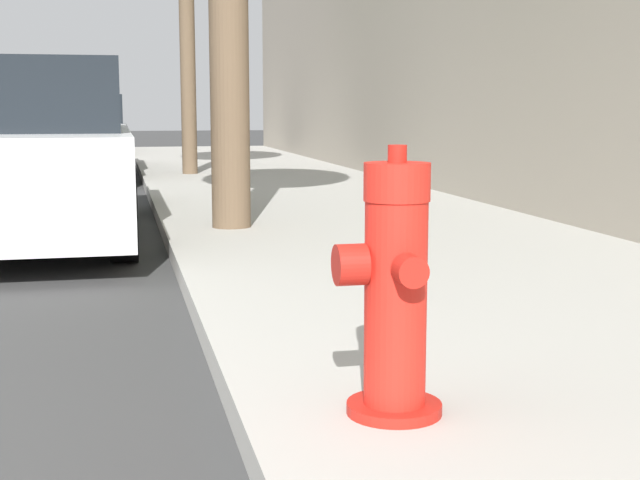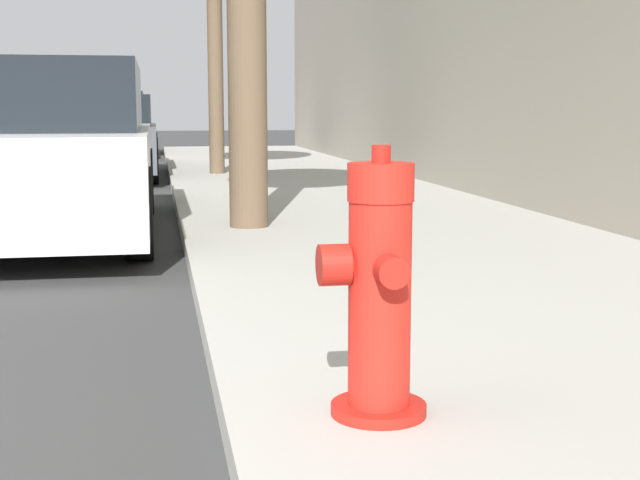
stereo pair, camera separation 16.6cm
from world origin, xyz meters
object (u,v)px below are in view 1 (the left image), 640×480
Objects in this scene: fire_hydrant at (394,292)px; parked_car_near at (18,154)px; parked_car_mid at (69,138)px; parked_car_far at (75,126)px.

parked_car_near is at bearing 107.46° from fire_hydrant.
parked_car_mid is (-1.53, 11.58, 0.11)m from fire_hydrant.
parked_car_mid is (0.10, 6.40, -0.07)m from parked_car_near.
parked_car_near is (-1.63, 5.18, 0.18)m from fire_hydrant.
parked_car_mid reaches higher than fire_hydrant.
fire_hydrant is 0.20× the size of parked_car_mid.
parked_car_near is 1.07× the size of parked_car_mid.
parked_car_far reaches higher than fire_hydrant.
parked_car_near is 6.40m from parked_car_mid.
fire_hydrant is 17.94m from parked_car_far.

